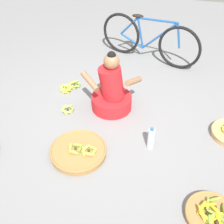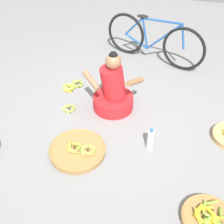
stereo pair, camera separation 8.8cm
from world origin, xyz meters
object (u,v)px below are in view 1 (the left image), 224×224
loose_bananas_front_right (69,87)px  bicycle_leaning (149,39)px  banana_basket_front_center (212,216)px  water_bottle (151,139)px  loose_bananas_back_left (68,110)px  vendor_woman_front (112,91)px  banana_basket_front_left (79,151)px

loose_bananas_front_right → bicycle_leaning: bearing=49.2°
bicycle_leaning → banana_basket_front_center: (0.95, -2.71, -0.31)m
bicycle_leaning → water_bottle: 2.02m
loose_bananas_back_left → water_bottle: size_ratio=0.67×
loose_bananas_front_right → loose_bananas_back_left: 0.51m
vendor_woman_front → water_bottle: (0.59, -0.59, -0.13)m
vendor_woman_front → banana_basket_front_left: (-0.16, -0.87, -0.22)m
bicycle_leaning → water_bottle: bearing=-81.0°
vendor_woman_front → bicycle_leaning: 1.42m
loose_bananas_back_left → vendor_woman_front: bearing=21.3°
vendor_woman_front → loose_bananas_front_right: vendor_woman_front is taller
bicycle_leaning → loose_bananas_back_left: 1.82m
banana_basket_front_center → loose_bananas_front_right: size_ratio=1.42×
vendor_woman_front → bicycle_leaning: bearing=79.0°
banana_basket_front_center → water_bottle: size_ratio=1.65×
vendor_woman_front → water_bottle: vendor_woman_front is taller
vendor_woman_front → banana_basket_front_center: (1.23, -1.32, -0.21)m
loose_bananas_front_right → loose_bananas_back_left: (0.16, -0.48, -0.00)m
vendor_woman_front → loose_bananas_back_left: bearing=-158.7°
vendor_woman_front → loose_bananas_front_right: size_ratio=2.44×
loose_bananas_back_left → water_bottle: 1.19m
banana_basket_front_left → loose_bananas_back_left: 0.76m
banana_basket_front_center → vendor_woman_front: bearing=133.0°
banana_basket_front_center → loose_bananas_back_left: 2.08m
water_bottle → vendor_woman_front: bearing=134.9°
banana_basket_front_center → bicycle_leaning: bearing=109.4°
loose_bananas_back_left → banana_basket_front_left: bearing=-60.2°
bicycle_leaning → banana_basket_front_center: size_ratio=3.47×
bicycle_leaning → banana_basket_front_left: (-0.43, -2.26, -0.32)m
bicycle_leaning → banana_basket_front_center: 2.89m
vendor_woman_front → loose_bananas_back_left: 0.62m
vendor_woman_front → banana_basket_front_center: bearing=-47.0°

